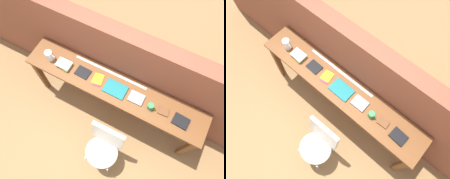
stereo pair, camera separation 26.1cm
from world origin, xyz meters
TOP-DOWN VIEW (x-y plane):
  - ground_plane at (0.00, 0.00)m, footprint 40.00×40.00m
  - brick_wall_back at (0.00, 0.64)m, footprint 6.00×0.20m
  - sideboard at (0.00, 0.30)m, footprint 2.50×0.44m
  - chair_white_moulded at (0.21, -0.37)m, footprint 0.45×0.46m
  - pitcher_white at (-0.96, 0.27)m, footprint 0.14×0.10m
  - book_stack_leftmost at (-0.73, 0.27)m, footprint 0.21×0.15m
  - magazine_cycling at (-0.46, 0.29)m, footprint 0.20×0.16m
  - pamphlet_pile_colourful at (-0.23, 0.29)m, footprint 0.15×0.19m
  - book_open_centre at (0.03, 0.28)m, footprint 0.29×0.20m
  - book_grey_hardcover at (0.32, 0.29)m, footprint 0.19×0.15m
  - mug at (0.53, 0.26)m, footprint 0.11×0.08m
  - leather_journal_brown at (0.69, 0.29)m, footprint 0.14×0.11m
  - book_repair_rightmost at (0.92, 0.27)m, footprint 0.20×0.16m
  - ruler_metal_back_edge at (-0.14, 0.47)m, footprint 1.04×0.03m

SIDE VIEW (x-z plane):
  - ground_plane at x=0.00m, z-range 0.00..0.00m
  - chair_white_moulded at x=0.21m, z-range 0.08..0.97m
  - sideboard at x=0.00m, z-range 0.30..1.18m
  - brick_wall_back at x=0.00m, z-range 0.00..1.57m
  - ruler_metal_back_edge at x=-0.14m, z-range 0.88..0.88m
  - pamphlet_pile_colourful at x=-0.23m, z-range 0.88..0.89m
  - magazine_cycling at x=-0.46m, z-range 0.88..0.89m
  - book_open_centre at x=0.03m, z-range 0.88..0.90m
  - leather_journal_brown at x=0.69m, z-range 0.88..0.90m
  - book_grey_hardcover at x=0.32m, z-range 0.88..0.91m
  - book_repair_rightmost at x=0.92m, z-range 0.88..0.91m
  - book_stack_leftmost at x=-0.73m, z-range 0.88..0.94m
  - mug at x=0.53m, z-range 0.88..0.97m
  - pitcher_white at x=-0.96m, z-range 0.87..1.05m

